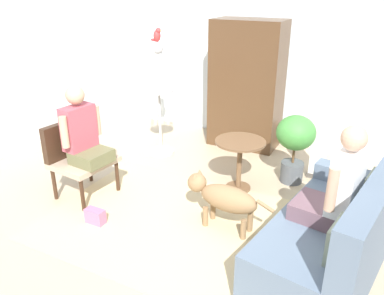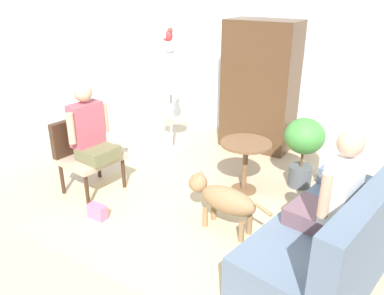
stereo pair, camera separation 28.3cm
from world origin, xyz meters
name	(u,v)px [view 2 (the right image)]	position (x,y,z in m)	size (l,w,h in m)	color
ground_plane	(189,232)	(0.00, 0.00, 0.00)	(7.54, 7.54, 0.00)	tan
back_wall	(295,57)	(0.00, 2.81, 1.29)	(6.88, 0.12, 2.58)	silver
area_rug	(182,224)	(-0.13, 0.07, 0.00)	(2.74, 1.95, 0.01)	#C6B284
couch	(333,243)	(1.32, 0.09, 0.33)	(1.07, 1.79, 0.94)	slate
armchair	(84,149)	(-1.50, 0.13, 0.50)	(0.62, 0.68, 0.85)	#382316
person_on_couch	(334,193)	(1.27, 0.07, 0.78)	(0.53, 0.53, 0.85)	#654A53
person_on_armchair	(90,129)	(-1.36, 0.11, 0.78)	(0.46, 0.53, 0.84)	#62623F
round_end_table	(245,157)	(0.11, 1.03, 0.44)	(0.58, 0.58, 0.62)	brown
dog	(223,199)	(0.25, 0.23, 0.34)	(0.92, 0.30, 0.54)	olive
bird_cage_stand	(171,99)	(-1.27, 1.53, 0.79)	(0.40, 0.40, 1.56)	silver
parrot	(169,35)	(-1.27, 1.53, 1.64)	(0.17, 0.10, 0.17)	red
potted_plant	(304,143)	(0.61, 1.51, 0.55)	(0.46, 0.46, 0.84)	#4C5156
column_lamp	(333,134)	(0.86, 1.80, 0.62)	(0.20, 0.20, 1.25)	#4C4742
armoire_cabinet	(260,86)	(-0.33, 2.40, 0.91)	(0.99, 0.56, 1.81)	#4C331E
handbag	(97,212)	(-0.93, -0.30, 0.08)	(0.20, 0.10, 0.16)	#D8668C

